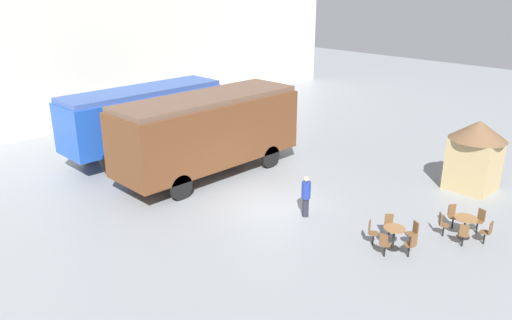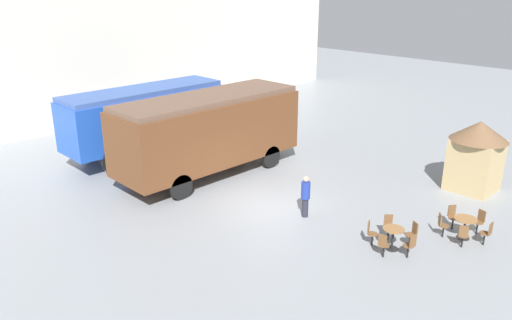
% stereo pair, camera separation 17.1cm
% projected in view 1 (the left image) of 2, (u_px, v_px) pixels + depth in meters
% --- Properties ---
extents(ground_plane, '(80.00, 80.00, 0.00)m').
position_uv_depth(ground_plane, '(269.00, 206.00, 19.74)').
color(ground_plane, gray).
extents(backdrop_wall, '(44.00, 0.15, 9.00)m').
position_uv_depth(backdrop_wall, '(73.00, 52.00, 28.64)').
color(backdrop_wall, beige).
rests_on(backdrop_wall, ground_plane).
extents(streamlined_locomotive, '(10.05, 2.42, 3.45)m').
position_uv_depth(streamlined_locomotive, '(157.00, 112.00, 25.21)').
color(streamlined_locomotive, blue).
rests_on(streamlined_locomotive, ground_plane).
extents(passenger_coach_wooden, '(8.74, 2.87, 3.68)m').
position_uv_depth(passenger_coach_wooden, '(208.00, 129.00, 22.22)').
color(passenger_coach_wooden, brown).
rests_on(passenger_coach_wooden, ground_plane).
extents(cafe_table_near, '(0.71, 0.71, 0.76)m').
position_uv_depth(cafe_table_near, '(394.00, 234.00, 16.43)').
color(cafe_table_near, black).
rests_on(cafe_table_near, ground_plane).
extents(cafe_table_mid, '(0.77, 0.77, 0.75)m').
position_uv_depth(cafe_table_mid, '(465.00, 222.00, 17.14)').
color(cafe_table_mid, black).
rests_on(cafe_table_mid, ground_plane).
extents(cafe_chair_0, '(0.37, 0.36, 0.87)m').
position_uv_depth(cafe_chair_0, '(384.00, 243.00, 15.91)').
color(cafe_chair_0, black).
rests_on(cafe_chair_0, ground_plane).
extents(cafe_chair_1, '(0.36, 0.38, 0.87)m').
position_uv_depth(cafe_chair_1, '(411.00, 244.00, 15.88)').
color(cafe_chair_1, black).
rests_on(cafe_chair_1, ground_plane).
extents(cafe_chair_2, '(0.40, 0.39, 0.87)m').
position_uv_depth(cafe_chair_2, '(413.00, 232.00, 16.63)').
color(cafe_chair_2, black).
rests_on(cafe_chair_2, ground_plane).
extents(cafe_chair_3, '(0.40, 0.40, 0.87)m').
position_uv_depth(cafe_chair_3, '(389.00, 225.00, 17.13)').
color(cafe_chair_3, black).
rests_on(cafe_chair_3, ground_plane).
extents(cafe_chair_4, '(0.38, 0.40, 0.87)m').
position_uv_depth(cafe_chair_4, '(371.00, 231.00, 16.68)').
color(cafe_chair_4, black).
rests_on(cafe_chair_4, ground_plane).
extents(cafe_chair_5, '(0.40, 0.41, 0.87)m').
position_uv_depth(cafe_chair_5, '(442.00, 223.00, 17.24)').
color(cafe_chair_5, black).
rests_on(cafe_chair_5, ground_plane).
extents(cafe_chair_6, '(0.39, 0.38, 0.87)m').
position_uv_depth(cafe_chair_6, '(464.00, 234.00, 16.51)').
color(cafe_chair_6, black).
rests_on(cafe_chair_6, ground_plane).
extents(cafe_chair_7, '(0.36, 0.36, 0.87)m').
position_uv_depth(cafe_chair_7, '(488.00, 231.00, 16.68)').
color(cafe_chair_7, black).
rests_on(cafe_chair_7, ground_plane).
extents(cafe_chair_8, '(0.38, 0.36, 0.87)m').
position_uv_depth(cafe_chair_8, '(480.00, 219.00, 17.51)').
color(cafe_chair_8, black).
rests_on(cafe_chair_8, ground_plane).
extents(cafe_chair_9, '(0.40, 0.40, 0.87)m').
position_uv_depth(cafe_chair_9, '(453.00, 214.00, 17.86)').
color(cafe_chair_9, black).
rests_on(cafe_chair_9, ground_plane).
extents(visitor_person, '(0.34, 0.34, 1.62)m').
position_uv_depth(visitor_person, '(306.00, 195.00, 18.58)').
color(visitor_person, '#262633').
rests_on(visitor_person, ground_plane).
extents(ticket_kiosk, '(2.34, 2.34, 3.00)m').
position_uv_depth(ticket_kiosk, '(475.00, 152.00, 20.82)').
color(ticket_kiosk, tan).
rests_on(ticket_kiosk, ground_plane).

